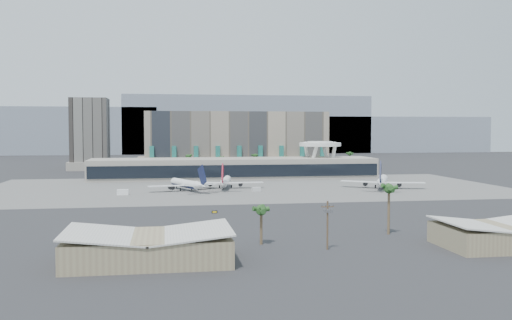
{
  "coord_description": "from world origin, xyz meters",
  "views": [
    {
      "loc": [
        -41.31,
        -230.1,
        29.62
      ],
      "look_at": [
        2.07,
        40.0,
        14.72
      ],
      "focal_mm": 40.0,
      "sensor_mm": 36.0,
      "label": 1
    }
  ],
  "objects": [
    {
      "name": "terminal",
      "position": [
        0.0,
        109.84,
        6.52
      ],
      "size": [
        170.0,
        32.5,
        14.5
      ],
      "color": "#9E988B",
      "rests_on": "ground"
    },
    {
      "name": "near_palm_a",
      "position": [
        -17.02,
        -87.29,
        7.51
      ],
      "size": [
        6.0,
        6.0,
        10.31
      ],
      "color": "brown",
      "rests_on": "ground"
    },
    {
      "name": "near_palm_b",
      "position": [
        20.72,
        -79.11,
        11.44
      ],
      "size": [
        6.0,
        6.0,
        14.33
      ],
      "color": "brown",
      "rests_on": "ground"
    },
    {
      "name": "office_tower",
      "position": [
        -95.0,
        200.0,
        22.94
      ],
      "size": [
        30.0,
        30.0,
        52.0
      ],
      "color": "black",
      "rests_on": "ground"
    },
    {
      "name": "airliner_right",
      "position": [
        65.68,
        39.12,
        3.76
      ],
      "size": [
        39.09,
        40.23,
        14.89
      ],
      "rotation": [
        0.0,
        0.0,
        -0.42
      ],
      "color": "white",
      "rests_on": "ground"
    },
    {
      "name": "ground",
      "position": [
        0.0,
        0.0,
        0.0
      ],
      "size": [
        900.0,
        900.0,
        0.0
      ],
      "primitive_type": "plane",
      "color": "#232326",
      "rests_on": "ground"
    },
    {
      "name": "taxiway_sign",
      "position": [
        -24.15,
        -31.2,
        0.45
      ],
      "size": [
        2.0,
        0.61,
        0.9
      ],
      "rotation": [
        0.0,
        0.0,
        0.17
      ],
      "color": "black",
      "rests_on": "ground"
    },
    {
      "name": "hangar_right",
      "position": [
        42.0,
        -100.0,
        2.95
      ],
      "size": [
        30.55,
        20.6,
        6.89
      ],
      "color": "gray",
      "rests_on": "ground"
    },
    {
      "name": "service_vehicle_a",
      "position": [
        -60.05,
        30.67,
        1.24
      ],
      "size": [
        5.15,
        2.62,
        2.49
      ],
      "primitive_type": "cube",
      "rotation": [
        0.0,
        0.0,
        -0.03
      ],
      "color": "white",
      "rests_on": "ground"
    },
    {
      "name": "utility_pole",
      "position": [
        -2.0,
        -96.09,
        7.14
      ],
      "size": [
        3.2,
        0.85,
        12.0
      ],
      "color": "#4C3826",
      "rests_on": "ground"
    },
    {
      "name": "mountain_ridge",
      "position": [
        27.88,
        470.0,
        29.89
      ],
      "size": [
        680.0,
        60.0,
        70.0
      ],
      "color": "gray",
      "rests_on": "ground"
    },
    {
      "name": "hotel",
      "position": [
        10.0,
        174.41,
        16.81
      ],
      "size": [
        140.0,
        30.0,
        42.0
      ],
      "color": "tan",
      "rests_on": "ground"
    },
    {
      "name": "palm_row",
      "position": [
        7.0,
        145.0,
        10.5
      ],
      "size": [
        157.8,
        2.8,
        13.1
      ],
      "color": "brown",
      "rests_on": "ground"
    },
    {
      "name": "airliner_left",
      "position": [
        -31.02,
        43.82,
        3.4
      ],
      "size": [
        35.57,
        36.64,
        13.47
      ],
      "rotation": [
        0.0,
        0.0,
        0.41
      ],
      "color": "white",
      "rests_on": "ground"
    },
    {
      "name": "airliner_centre",
      "position": [
        -11.48,
        52.33,
        3.42
      ],
      "size": [
        37.56,
        39.0,
        13.57
      ],
      "rotation": [
        0.0,
        0.0,
        -0.18
      ],
      "color": "white",
      "rests_on": "ground"
    },
    {
      "name": "hangar_left",
      "position": [
        -45.0,
        -102.0,
        3.2
      ],
      "size": [
        36.65,
        22.6,
        7.55
      ],
      "color": "gray",
      "rests_on": "ground"
    },
    {
      "name": "apron_pad",
      "position": [
        0.0,
        55.0,
        0.03
      ],
      "size": [
        260.0,
        130.0,
        0.06
      ],
      "primitive_type": "cube",
      "color": "#5B5B59",
      "rests_on": "ground"
    },
    {
      "name": "saucer_structure",
      "position": [
        55.0,
        116.0,
        18.45
      ],
      "size": [
        26.0,
        26.0,
        21.89
      ],
      "color": "white",
      "rests_on": "ground"
    },
    {
      "name": "service_vehicle_b",
      "position": [
        1.43,
        34.93,
        1.03
      ],
      "size": [
        4.38,
        3.04,
        2.06
      ],
      "primitive_type": "cube",
      "rotation": [
        0.0,
        0.0,
        0.2
      ],
      "color": "silver",
      "rests_on": "ground"
    }
  ]
}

